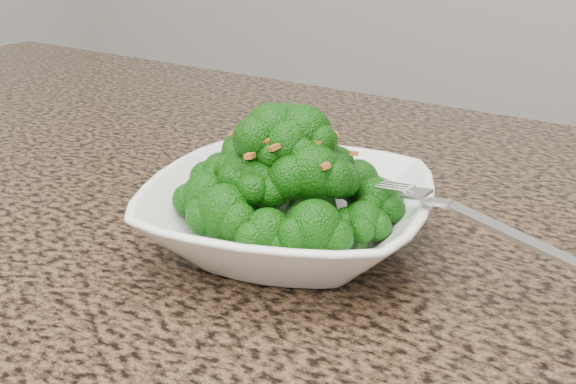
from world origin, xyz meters
The scene contains 5 objects.
granite_counter centered at (0.00, 0.30, 0.89)m, with size 1.64×1.04×0.03m, color brown.
bowl centered at (0.16, 0.33, 0.93)m, with size 0.23×0.23×0.06m, color white.
broccoli_pile centered at (0.16, 0.33, 0.99)m, with size 0.20×0.20×0.08m, color #115309, non-canonical shape.
garlic_topping centered at (0.16, 0.33, 1.04)m, with size 0.12×0.12×0.01m, color #B2662B, non-canonical shape.
fork centered at (0.28, 0.35, 0.96)m, with size 0.17×0.03×0.01m, color silver, non-canonical shape.
Camera 1 is at (0.45, -0.12, 1.16)m, focal length 45.00 mm.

